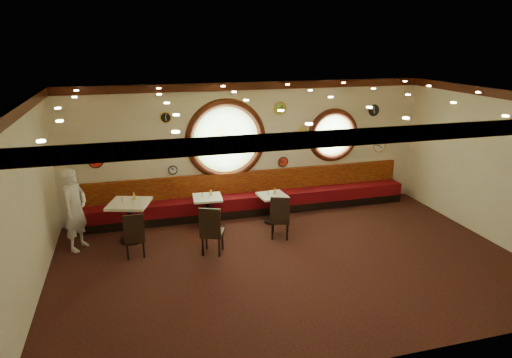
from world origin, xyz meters
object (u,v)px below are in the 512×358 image
(chair_b, at_px, (211,228))
(condiment_c_bottle, at_px, (275,191))
(condiment_c_pepper, at_px, (274,193))
(waiter, at_px, (75,209))
(condiment_a_salt, at_px, (122,200))
(chair_a, at_px, (134,233))
(table_c, at_px, (272,205))
(condiment_c_salt, at_px, (268,193))
(condiment_a_pepper, at_px, (133,201))
(chair_c, at_px, (280,215))
(condiment_b_salt, at_px, (203,195))
(condiment_b_pepper, at_px, (209,195))
(table_a, at_px, (130,217))
(condiment_a_bottle, at_px, (134,196))
(table_b, at_px, (208,208))
(condiment_b_bottle, at_px, (211,193))

(chair_b, height_order, condiment_c_bottle, chair_b)
(condiment_c_pepper, relative_size, waiter, 0.05)
(condiment_a_salt, xyz_separation_m, waiter, (-0.92, -0.13, -0.07))
(chair_a, relative_size, chair_b, 0.92)
(table_c, xyz_separation_m, condiment_c_salt, (-0.10, 0.03, 0.30))
(condiment_c_bottle, relative_size, waiter, 0.09)
(condiment_a_pepper, bearing_deg, condiment_a_salt, 146.36)
(chair_c, distance_m, condiment_b_salt, 1.88)
(condiment_a_salt, bearing_deg, waiter, -171.84)
(chair_b, bearing_deg, condiment_b_pepper, 103.69)
(condiment_b_pepper, bearing_deg, table_c, -8.01)
(condiment_c_bottle, bearing_deg, condiment_b_pepper, 173.51)
(chair_a, distance_m, condiment_a_pepper, 0.84)
(condiment_c_salt, bearing_deg, chair_c, -91.54)
(table_a, height_order, condiment_a_bottle, condiment_a_bottle)
(condiment_a_pepper, relative_size, condiment_a_bottle, 0.70)
(table_b, xyz_separation_m, condiment_a_pepper, (-1.64, -0.48, 0.49))
(chair_a, relative_size, chair_c, 0.96)
(chair_b, height_order, condiment_c_salt, chair_b)
(table_a, xyz_separation_m, condiment_b_pepper, (1.77, 0.40, 0.20))
(chair_a, height_order, condiment_c_bottle, chair_a)
(condiment_a_pepper, bearing_deg, condiment_b_salt, 17.30)
(condiment_a_bottle, bearing_deg, condiment_a_pepper, -98.89)
(chair_b, xyz_separation_m, chair_c, (1.56, 0.35, -0.03))
(table_a, height_order, table_c, table_a)
(condiment_c_pepper, bearing_deg, condiment_a_pepper, -174.63)
(table_b, relative_size, condiment_b_salt, 8.13)
(condiment_a_salt, xyz_separation_m, condiment_b_bottle, (1.96, 0.39, -0.15))
(condiment_a_bottle, bearing_deg, condiment_b_salt, 9.51)
(chair_b, relative_size, condiment_c_pepper, 7.03)
(chair_a, xyz_separation_m, condiment_c_salt, (3.07, 1.04, 0.19))
(condiment_c_salt, xyz_separation_m, waiter, (-4.18, -0.30, 0.14))
(condiment_c_salt, xyz_separation_m, condiment_b_pepper, (-1.36, 0.18, 0.03))
(condiment_c_pepper, distance_m, condiment_b_bottle, 1.46)
(condiment_c_bottle, distance_m, waiter, 4.37)
(condiment_b_bottle, bearing_deg, table_b, -151.37)
(waiter, bearing_deg, condiment_c_pepper, -56.90)
(condiment_b_salt, bearing_deg, condiment_c_salt, -6.42)
(condiment_b_pepper, bearing_deg, condiment_a_pepper, -163.91)
(condiment_b_bottle, bearing_deg, condiment_c_pepper, -9.17)
(chair_a, bearing_deg, condiment_c_pepper, 16.77)
(condiment_b_pepper, xyz_separation_m, condiment_c_bottle, (1.53, -0.17, 0.00))
(table_a, bearing_deg, condiment_b_salt, 13.48)
(condiment_c_pepper, relative_size, condiment_a_bottle, 0.55)
(condiment_c_pepper, distance_m, condiment_c_bottle, 0.05)
(table_b, xyz_separation_m, condiment_a_salt, (-1.86, -0.33, 0.48))
(waiter, bearing_deg, condiment_b_pepper, -51.15)
(condiment_a_salt, height_order, condiment_b_bottle, condiment_a_salt)
(chair_c, relative_size, condiment_b_salt, 6.91)
(condiment_a_bottle, bearing_deg, table_c, 1.04)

